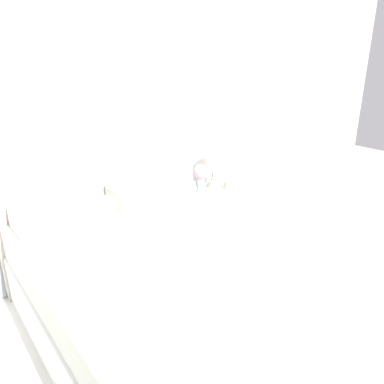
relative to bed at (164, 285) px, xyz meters
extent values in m
plane|color=silver|center=(0.00, 0.98, -0.33)|extent=(12.00, 12.00, 0.00)
cube|color=white|center=(0.00, 1.05, 0.97)|extent=(8.00, 0.06, 2.60)
cube|color=white|center=(0.00, -0.07, -0.15)|extent=(1.54, 2.11, 0.38)
cube|color=white|center=(0.00, -0.07, 0.16)|extent=(1.51, 2.06, 0.25)
cube|color=beige|center=(0.00, 0.96, 0.29)|extent=(1.57, 0.05, 1.24)
cube|color=white|center=(-0.37, 0.73, 0.36)|extent=(0.65, 0.36, 0.14)
cube|color=white|center=(0.37, 0.73, 0.36)|extent=(0.65, 0.36, 0.14)
cube|color=white|center=(1.09, 0.75, -0.07)|extent=(0.48, 0.42, 0.53)
sphere|color=#B2AD93|center=(1.09, 0.53, 0.08)|extent=(0.02, 0.02, 0.02)
cylinder|color=beige|center=(1.13, 0.85, 0.23)|extent=(0.10, 0.10, 0.07)
cylinder|color=#B7B29E|center=(1.13, 0.85, 0.32)|extent=(0.02, 0.02, 0.11)
cylinder|color=silver|center=(1.13, 0.85, 0.45)|extent=(0.19, 0.19, 0.14)
cylinder|color=silver|center=(0.94, 0.78, 0.28)|extent=(0.08, 0.08, 0.15)
sphere|color=#EFB2C6|center=(0.94, 0.78, 0.41)|extent=(0.14, 0.14, 0.14)
sphere|color=#609356|center=(0.97, 0.78, 0.37)|extent=(0.07, 0.07, 0.07)
cylinder|color=white|center=(1.05, 0.64, 0.20)|extent=(0.11, 0.11, 0.01)
cylinder|color=white|center=(1.05, 0.64, 0.23)|extent=(0.07, 0.07, 0.05)
cube|color=beige|center=(1.22, 0.72, 0.23)|extent=(0.08, 0.05, 0.07)
cylinder|color=white|center=(1.22, 0.69, 0.23)|extent=(0.06, 0.00, 0.06)
camera|label=1|loc=(-1.12, -1.77, 1.45)|focal=35.00mm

